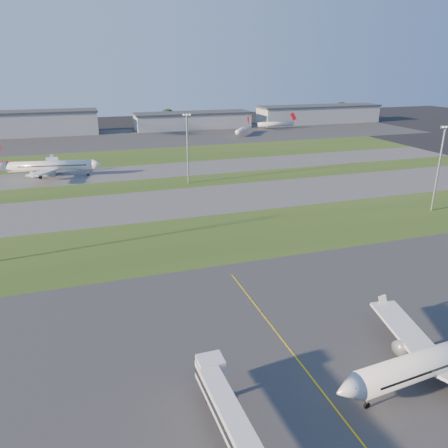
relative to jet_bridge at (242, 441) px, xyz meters
name	(u,v)px	position (x,y,z in m)	size (l,w,h in m)	color
ground	(267,366)	(9.81, 15.24, -4.01)	(700.00, 700.00, 0.00)	black
apron_near	(267,366)	(9.81, 15.24, -4.00)	(300.00, 70.00, 0.01)	#333335
grass_strip_a	(185,241)	(9.81, 67.24, -4.00)	(300.00, 34.00, 0.01)	#2C4A18
taxiway_a	(161,204)	(9.81, 100.24, -4.00)	(300.00, 32.00, 0.01)	#515154
grass_strip_b	(148,185)	(9.81, 125.24, -4.00)	(300.00, 18.00, 0.01)	#2C4A18
taxiway_b	(140,172)	(9.81, 147.24, -4.00)	(300.00, 26.00, 0.01)	#515154
grass_strip_c	(130,157)	(9.81, 180.24, -4.00)	(300.00, 40.00, 0.01)	#2C4A18
apron_far	(118,139)	(9.81, 240.24, -4.00)	(400.00, 80.00, 0.01)	#333335
yellow_line	(297,359)	(14.81, 15.24, -4.01)	(0.25, 60.00, 0.02)	gold
jet_bridge	(242,441)	(0.00, 0.00, 0.00)	(4.20, 26.90, 6.20)	silver
airliner_parked	(445,358)	(31.76, 4.45, -0.02)	(36.42, 30.80, 11.36)	silver
airliner_taxiing	(50,166)	(-25.13, 149.77, 0.40)	(39.96, 33.62, 12.55)	silver
mini_jet_near	(243,129)	(87.98, 231.57, -0.73)	(18.20, 24.17, 9.48)	silver
mini_jet_far	(276,124)	(119.91, 250.36, -0.73)	(28.64, 4.72, 9.48)	silver
light_mast_centre	(187,144)	(24.81, 123.24, 10.81)	(3.20, 0.70, 25.80)	gray
light_mast_east	(439,163)	(87.81, 67.24, 10.81)	(3.20, 0.70, 25.80)	gray
hangar_west	(40,123)	(-35.19, 270.24, 3.63)	(71.40, 23.00, 15.20)	#96999E
hangar_east	(193,120)	(64.81, 270.24, 1.63)	(81.60, 23.00, 11.20)	#96999E
hangar_far_east	(319,114)	(164.81, 270.24, 2.63)	(96.90, 23.00, 13.20)	#96999E
tree_mid_west	(81,122)	(-10.19, 281.24, 1.83)	(9.90, 9.90, 10.80)	black
tree_mid_east	(168,117)	(49.81, 284.24, 2.80)	(11.55, 11.55, 12.60)	black
tree_east	(265,115)	(124.81, 282.24, 2.15)	(10.45, 10.45, 11.40)	black
tree_far_east	(341,110)	(194.81, 286.24, 3.46)	(12.65, 12.65, 13.80)	black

